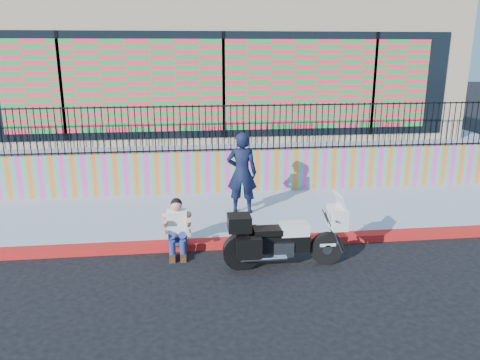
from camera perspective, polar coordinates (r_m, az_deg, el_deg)
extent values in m
plane|color=black|center=(9.45, 0.30, -8.03)|extent=(90.00, 90.00, 0.00)
cube|color=#AC220C|center=(9.42, 0.30, -7.61)|extent=(16.00, 0.30, 0.15)
cube|color=#959EB3|center=(10.94, -0.77, -4.21)|extent=(16.00, 3.00, 0.15)
cube|color=#EB3EA1|center=(12.28, -1.57, 1.06)|extent=(16.00, 0.20, 1.10)
cube|color=#959EB3|center=(17.26, -3.13, 5.07)|extent=(16.00, 10.00, 1.25)
cube|color=tan|center=(16.77, -3.22, 13.79)|extent=(14.00, 8.00, 4.00)
cube|color=black|center=(12.79, -2.01, 11.43)|extent=(12.60, 0.04, 2.80)
cube|color=#FF384D|center=(12.76, -2.00, 11.42)|extent=(11.48, 0.02, 2.40)
cylinder|color=black|center=(8.74, 10.52, -8.19)|extent=(0.60, 0.13, 0.60)
cylinder|color=black|center=(8.42, 0.22, -8.84)|extent=(0.60, 0.13, 0.60)
cube|color=black|center=(8.48, 5.49, -7.58)|extent=(0.87, 0.26, 0.31)
cube|color=silver|center=(8.51, 5.17, -8.17)|extent=(0.37, 0.31, 0.27)
cube|color=silver|center=(8.42, 6.64, -5.91)|extent=(0.50, 0.29, 0.22)
cube|color=black|center=(8.33, 3.37, -6.21)|extent=(0.50, 0.31, 0.11)
cube|color=silver|center=(8.56, 11.77, -4.46)|extent=(0.27, 0.48, 0.38)
cube|color=silver|center=(8.48, 12.11, -2.59)|extent=(0.17, 0.42, 0.31)
cube|color=black|center=(8.20, -0.10, -5.24)|extent=(0.40, 0.38, 0.27)
cube|color=black|center=(8.10, 1.11, -8.31)|extent=(0.44, 0.16, 0.37)
cube|color=black|center=(8.60, 0.61, -6.83)|extent=(0.44, 0.16, 0.37)
cube|color=silver|center=(8.70, 10.55, -7.64)|extent=(0.29, 0.15, 0.05)
imported|color=black|center=(10.60, 0.23, 0.87)|extent=(0.76, 0.58, 1.88)
cube|color=navy|center=(9.23, -7.60, -7.15)|extent=(0.36, 0.28, 0.18)
cube|color=white|center=(9.06, -7.68, -5.20)|extent=(0.38, 0.27, 0.54)
sphere|color=tan|center=(8.90, -7.77, -3.13)|extent=(0.21, 0.21, 0.21)
cube|color=#472814|center=(8.90, -8.23, -9.39)|extent=(0.11, 0.26, 0.10)
cube|color=#472814|center=(8.90, -6.93, -9.35)|extent=(0.11, 0.26, 0.10)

